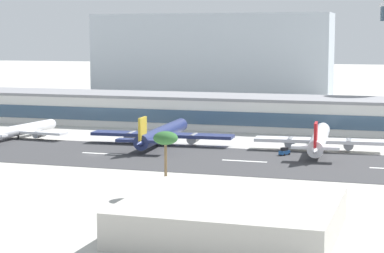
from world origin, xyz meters
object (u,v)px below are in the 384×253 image
at_px(airliner_red_tail_gate_2, 319,140).
at_px(service_baggage_tug_1, 284,152).
at_px(foreground_hangar, 232,217).
at_px(palm_tree_0, 166,139).
at_px(terminal_building, 210,111).
at_px(airliner_blue_tail_gate_0, 19,130).
at_px(distant_hotel_block, 210,55).
at_px(airliner_gold_tail_gate_1, 161,134).

xyz_separation_m(airliner_red_tail_gate_2, service_baggage_tug_1, (-8.02, -10.03, -2.22)).
bearing_deg(foreground_hangar, palm_tree_0, 128.54).
bearing_deg(service_baggage_tug_1, terminal_building, 61.20).
bearing_deg(airliner_red_tail_gate_2, airliner_blue_tail_gate_0, 86.80).
height_order(terminal_building, airliner_red_tail_gate_2, terminal_building).
relative_size(distant_hotel_block, airliner_gold_tail_gate_1, 2.66).
distance_m(terminal_building, airliner_gold_tail_gate_1, 48.09).
distance_m(airliner_gold_tail_gate_1, palm_tree_0, 69.02).
xyz_separation_m(airliner_blue_tail_gate_0, airliner_gold_tail_gate_1, (48.09, 0.61, 0.69)).
bearing_deg(distant_hotel_block, airliner_red_tail_gate_2, -64.70).
xyz_separation_m(terminal_building, airliner_red_tail_gate_2, (45.61, -46.02, -2.44)).
xyz_separation_m(palm_tree_0, foreground_hangar, (20.78, -26.09, -8.40)).
bearing_deg(airliner_gold_tail_gate_1, service_baggage_tug_1, -105.28).
relative_size(airliner_gold_tail_gate_1, service_baggage_tug_1, 13.75).
xyz_separation_m(terminal_building, palm_tree_0, (23.03, -112.12, 5.61)).
bearing_deg(airliner_red_tail_gate_2, service_baggage_tug_1, 136.60).
bearing_deg(distant_hotel_block, palm_tree_0, -75.95).
xyz_separation_m(distant_hotel_block, airliner_gold_tail_gate_1, (36.30, -177.93, -19.02)).
bearing_deg(airliner_gold_tail_gate_1, airliner_blue_tail_gate_0, 87.15).
relative_size(palm_tree_0, foreground_hangar, 0.38).
bearing_deg(service_baggage_tug_1, foreground_hangar, -148.31).
height_order(distant_hotel_block, service_baggage_tug_1, distant_hotel_block).
bearing_deg(service_baggage_tug_1, airliner_blue_tail_gate_0, 112.47).
distance_m(airliner_red_tail_gate_2, palm_tree_0, 70.31).
distance_m(distant_hotel_block, airliner_blue_tail_gate_0, 180.02).
bearing_deg(palm_tree_0, service_baggage_tug_1, 75.44).
bearing_deg(terminal_building, service_baggage_tug_1, -56.15).
bearing_deg(service_baggage_tug_1, distant_hotel_block, 49.36).
distance_m(airliner_gold_tail_gate_1, service_baggage_tug_1, 39.73).
distance_m(airliner_blue_tail_gate_0, palm_tree_0, 96.67).
xyz_separation_m(airliner_gold_tail_gate_1, service_baggage_tug_1, (38.84, -8.04, -2.22)).
height_order(terminal_building, distant_hotel_block, distant_hotel_block).
bearing_deg(terminal_building, palm_tree_0, -78.39).
height_order(distant_hotel_block, airliner_red_tail_gate_2, distant_hotel_block).
relative_size(terminal_building, service_baggage_tug_1, 61.85).
height_order(airliner_red_tail_gate_2, foreground_hangar, airliner_red_tail_gate_2).
distance_m(terminal_building, foreground_hangar, 145.01).
xyz_separation_m(airliner_blue_tail_gate_0, airliner_red_tail_gate_2, (94.95, 2.61, 0.69)).
bearing_deg(foreground_hangar, airliner_red_tail_gate_2, 88.89).
height_order(palm_tree_0, foreground_hangar, palm_tree_0).
bearing_deg(distant_hotel_block, airliner_gold_tail_gate_1, -78.47).
relative_size(terminal_building, airliner_blue_tail_gate_0, 5.71).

